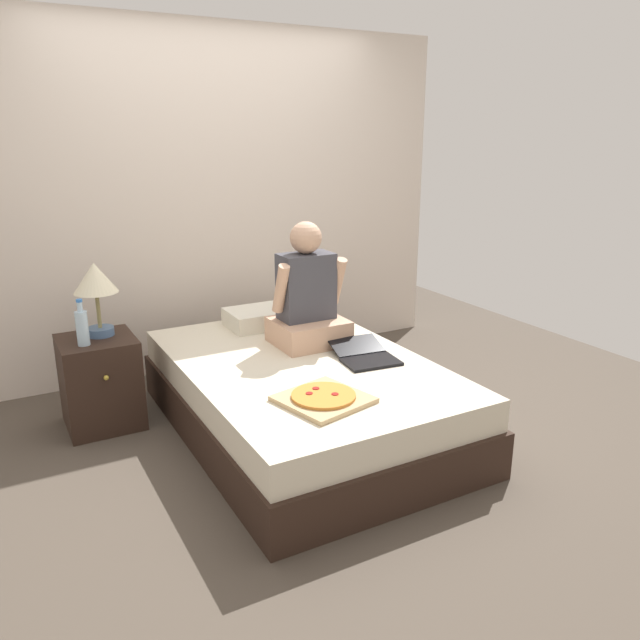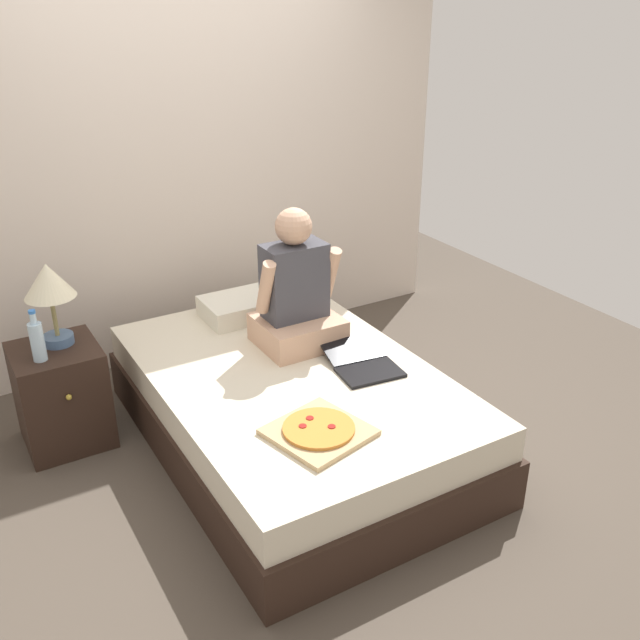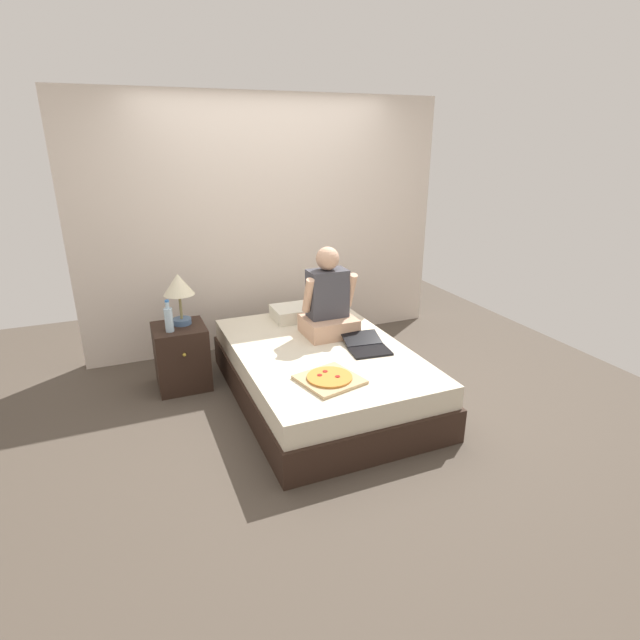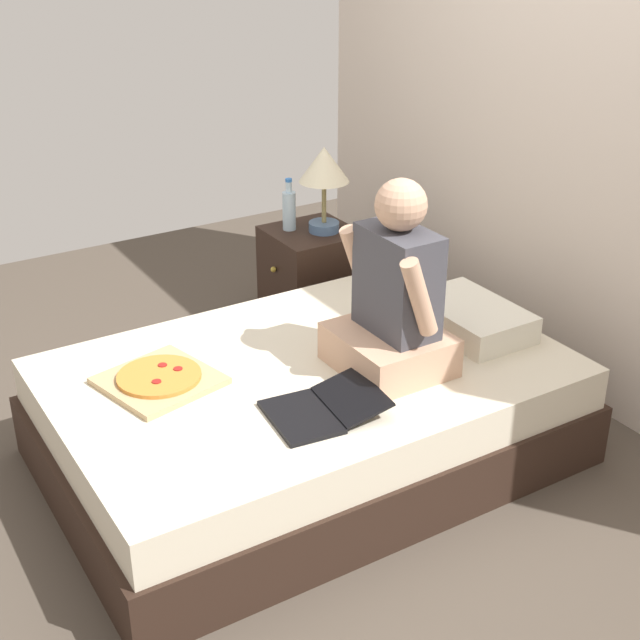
# 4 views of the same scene
# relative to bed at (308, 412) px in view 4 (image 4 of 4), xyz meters

# --- Properties ---
(ground_plane) EXTENTS (5.75, 5.75, 0.00)m
(ground_plane) POSITION_rel_bed_xyz_m (0.00, 0.00, -0.22)
(ground_plane) COLOR #4C4238
(wall_back) EXTENTS (3.75, 0.12, 2.50)m
(wall_back) POSITION_rel_bed_xyz_m (0.00, 1.40, 1.03)
(wall_back) COLOR beige
(wall_back) RESTS_ON ground
(bed) EXTENTS (1.39, 2.09, 0.45)m
(bed) POSITION_rel_bed_xyz_m (0.00, 0.00, 0.00)
(bed) COLOR black
(bed) RESTS_ON ground
(nightstand_left) EXTENTS (0.44, 0.47, 0.56)m
(nightstand_left) POSITION_rel_bed_xyz_m (-1.05, 0.66, 0.06)
(nightstand_left) COLOR black
(nightstand_left) RESTS_ON ground
(lamp_on_left_nightstand) EXTENTS (0.26, 0.26, 0.45)m
(lamp_on_left_nightstand) POSITION_rel_bed_xyz_m (-1.01, 0.71, 0.67)
(lamp_on_left_nightstand) COLOR #4C6B93
(lamp_on_left_nightstand) RESTS_ON nightstand_left
(water_bottle) EXTENTS (0.07, 0.07, 0.28)m
(water_bottle) POSITION_rel_bed_xyz_m (-1.13, 0.57, 0.46)
(water_bottle) COLOR silver
(water_bottle) RESTS_ON nightstand_left
(pillow) EXTENTS (0.52, 0.34, 0.12)m
(pillow) POSITION_rel_bed_xyz_m (0.10, 0.76, 0.29)
(pillow) COLOR silver
(pillow) RESTS_ON bed
(person_seated) EXTENTS (0.47, 0.40, 0.78)m
(person_seated) POSITION_rel_bed_xyz_m (0.19, 0.28, 0.51)
(person_seated) COLOR tan
(person_seated) RESTS_ON bed
(laptop) EXTENTS (0.36, 0.45, 0.07)m
(laptop) POSITION_rel_bed_xyz_m (0.35, -0.16, 0.25)
(laptop) COLOR black
(laptop) RESTS_ON bed
(pizza_box) EXTENTS (0.48, 0.48, 0.05)m
(pizza_box) POSITION_rel_bed_xyz_m (-0.17, -0.57, 0.25)
(pizza_box) COLOR tan
(pizza_box) RESTS_ON bed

